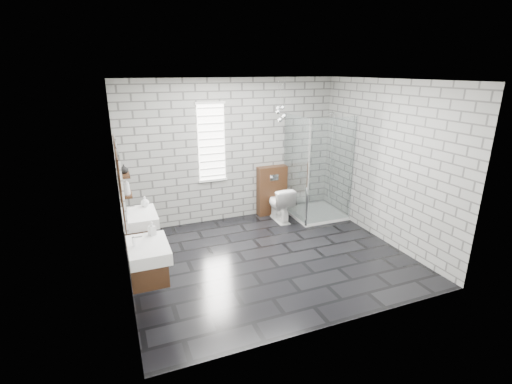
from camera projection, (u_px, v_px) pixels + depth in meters
floor at (269, 257)px, 5.90m from camera, size 4.20×3.60×0.02m
ceiling at (271, 79)px, 5.04m from camera, size 4.20×3.60×0.02m
wall_back at (232, 151)px, 7.06m from camera, size 4.20×0.02×2.70m
wall_front at (340, 219)px, 3.87m from camera, size 4.20×0.02×2.70m
wall_left at (119, 192)px, 4.73m from camera, size 0.02×3.60×2.70m
wall_right at (385, 163)px, 6.21m from camera, size 0.02×3.60×2.70m
vanity_left at (145, 252)px, 4.44m from camera, size 0.47×0.70×1.57m
vanity_right at (137, 219)px, 5.40m from camera, size 0.47×0.70×1.57m
shelf_lower at (126, 195)px, 4.72m from camera, size 0.14×0.30×0.03m
shelf_upper at (124, 175)px, 4.64m from camera, size 0.14×0.30×0.03m
window at (211, 143)px, 6.84m from camera, size 0.56×0.05×1.48m
cistern_panel at (272, 190)px, 7.52m from camera, size 0.60×0.20×1.00m
flush_plate at (274, 178)px, 7.33m from camera, size 0.18×0.01×0.12m
shower_enclosure at (315, 194)px, 7.31m from camera, size 1.00×1.00×2.03m
pendant_cluster at (280, 112)px, 6.73m from camera, size 0.21×0.25×0.77m
toilet at (280, 204)px, 7.23m from camera, size 0.39×0.68×0.69m
soap_bottle_a at (152, 228)px, 4.65m from camera, size 0.10×0.11×0.18m
soap_bottle_b at (145, 201)px, 5.62m from camera, size 0.16×0.16×0.16m
soap_bottle_c at (126, 186)px, 4.62m from camera, size 0.12×0.12×0.23m
vase at (124, 169)px, 4.64m from camera, size 0.14×0.14×0.11m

